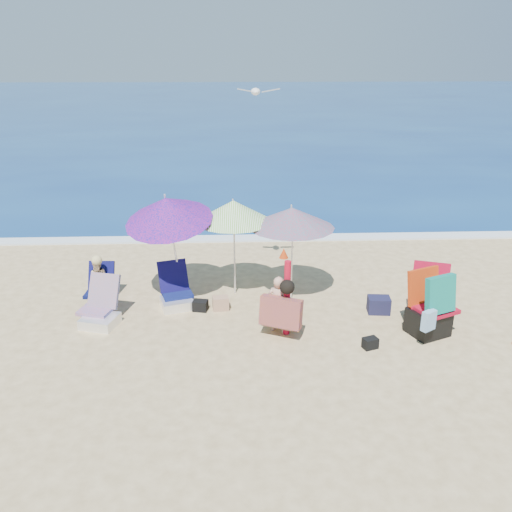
{
  "coord_description": "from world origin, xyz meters",
  "views": [
    {
      "loc": [
        -0.67,
        -7.86,
        4.5
      ],
      "look_at": [
        -0.3,
        1.0,
        1.1
      ],
      "focal_mm": 37.18,
      "sensor_mm": 36.0,
      "label": 1
    }
  ],
  "objects_px": {
    "umbrella_turquoise": "(292,217)",
    "camp_chair_right": "(430,312)",
    "chair_navy": "(176,295)",
    "umbrella_striped": "(233,211)",
    "person_left": "(99,280)",
    "person_center": "(280,307)",
    "camp_chair_left": "(426,306)",
    "seagull": "(256,91)",
    "umbrella_blue": "(167,210)",
    "chair_rainbow": "(100,311)",
    "furled_umbrella": "(286,289)"
  },
  "relations": [
    {
      "from": "chair_navy",
      "to": "person_left",
      "type": "height_order",
      "value": "person_left"
    },
    {
      "from": "chair_rainbow",
      "to": "camp_chair_left",
      "type": "relative_size",
      "value": 0.87
    },
    {
      "from": "umbrella_blue",
      "to": "camp_chair_left",
      "type": "distance_m",
      "value": 4.96
    },
    {
      "from": "camp_chair_right",
      "to": "seagull",
      "type": "distance_m",
      "value": 4.93
    },
    {
      "from": "seagull",
      "to": "umbrella_blue",
      "type": "bearing_deg",
      "value": -161.86
    },
    {
      "from": "chair_navy",
      "to": "person_center",
      "type": "height_order",
      "value": "person_center"
    },
    {
      "from": "umbrella_turquoise",
      "to": "person_center",
      "type": "relative_size",
      "value": 1.92
    },
    {
      "from": "chair_navy",
      "to": "seagull",
      "type": "xyz_separation_m",
      "value": [
        1.55,
        0.74,
        3.65
      ]
    },
    {
      "from": "camp_chair_right",
      "to": "person_left",
      "type": "distance_m",
      "value": 6.12
    },
    {
      "from": "chair_navy",
      "to": "camp_chair_right",
      "type": "relative_size",
      "value": 0.79
    },
    {
      "from": "chair_rainbow",
      "to": "umbrella_turquoise",
      "type": "bearing_deg",
      "value": 14.77
    },
    {
      "from": "umbrella_blue",
      "to": "person_center",
      "type": "xyz_separation_m",
      "value": [
        1.97,
        -1.4,
        -1.33
      ]
    },
    {
      "from": "furled_umbrella",
      "to": "person_center",
      "type": "height_order",
      "value": "furled_umbrella"
    },
    {
      "from": "umbrella_striped",
      "to": "seagull",
      "type": "xyz_separation_m",
      "value": [
        0.44,
        0.26,
        2.16
      ]
    },
    {
      "from": "camp_chair_left",
      "to": "camp_chair_right",
      "type": "xyz_separation_m",
      "value": [
        -0.09,
        -0.43,
        0.09
      ]
    },
    {
      "from": "umbrella_blue",
      "to": "camp_chair_right",
      "type": "height_order",
      "value": "umbrella_blue"
    },
    {
      "from": "chair_navy",
      "to": "seagull",
      "type": "distance_m",
      "value": 4.04
    },
    {
      "from": "chair_navy",
      "to": "camp_chair_left",
      "type": "distance_m",
      "value": 4.59
    },
    {
      "from": "umbrella_striped",
      "to": "camp_chair_right",
      "type": "distance_m",
      "value": 3.98
    },
    {
      "from": "chair_navy",
      "to": "camp_chair_right",
      "type": "distance_m",
      "value": 4.61
    },
    {
      "from": "chair_navy",
      "to": "furled_umbrella",
      "type": "bearing_deg",
      "value": -30.34
    },
    {
      "from": "umbrella_turquoise",
      "to": "camp_chair_right",
      "type": "bearing_deg",
      "value": -35.95
    },
    {
      "from": "chair_navy",
      "to": "umbrella_striped",
      "type": "bearing_deg",
      "value": 23.35
    },
    {
      "from": "chair_navy",
      "to": "camp_chair_left",
      "type": "relative_size",
      "value": 0.85
    },
    {
      "from": "chair_rainbow",
      "to": "seagull",
      "type": "height_order",
      "value": "seagull"
    },
    {
      "from": "umbrella_striped",
      "to": "camp_chair_right",
      "type": "xyz_separation_m",
      "value": [
        3.29,
        -1.82,
        -1.28
      ]
    },
    {
      "from": "umbrella_blue",
      "to": "chair_navy",
      "type": "xyz_separation_m",
      "value": [
        0.09,
        -0.2,
        -1.62
      ]
    },
    {
      "from": "camp_chair_left",
      "to": "person_center",
      "type": "bearing_deg",
      "value": -173.63
    },
    {
      "from": "person_left",
      "to": "umbrella_blue",
      "type": "bearing_deg",
      "value": -3.79
    },
    {
      "from": "furled_umbrella",
      "to": "seagull",
      "type": "xyz_separation_m",
      "value": [
        -0.43,
        1.9,
        3.05
      ]
    },
    {
      "from": "chair_rainbow",
      "to": "person_left",
      "type": "relative_size",
      "value": 1.03
    },
    {
      "from": "umbrella_turquoise",
      "to": "chair_navy",
      "type": "bearing_deg",
      "value": -173.26
    },
    {
      "from": "camp_chair_right",
      "to": "seagull",
      "type": "xyz_separation_m",
      "value": [
        -2.86,
        2.08,
        3.44
      ]
    },
    {
      "from": "camp_chair_right",
      "to": "person_center",
      "type": "xyz_separation_m",
      "value": [
        -2.53,
        0.14,
        0.08
      ]
    },
    {
      "from": "person_left",
      "to": "camp_chair_right",
      "type": "bearing_deg",
      "value": -15.46
    },
    {
      "from": "furled_umbrella",
      "to": "camp_chair_left",
      "type": "relative_size",
      "value": 1.36
    },
    {
      "from": "person_left",
      "to": "chair_navy",
      "type": "bearing_deg",
      "value": -11.19
    },
    {
      "from": "umbrella_striped",
      "to": "camp_chair_left",
      "type": "xyz_separation_m",
      "value": [
        3.38,
        -1.39,
        -1.38
      ]
    },
    {
      "from": "umbrella_blue",
      "to": "person_left",
      "type": "relative_size",
      "value": 2.44
    },
    {
      "from": "umbrella_striped",
      "to": "person_center",
      "type": "relative_size",
      "value": 1.88
    },
    {
      "from": "umbrella_striped",
      "to": "seagull",
      "type": "bearing_deg",
      "value": 30.55
    },
    {
      "from": "chair_navy",
      "to": "chair_rainbow",
      "type": "height_order",
      "value": "chair_rainbow"
    },
    {
      "from": "person_left",
      "to": "chair_rainbow",
      "type": "bearing_deg",
      "value": -77.3
    },
    {
      "from": "umbrella_turquoise",
      "to": "person_center",
      "type": "height_order",
      "value": "umbrella_turquoise"
    },
    {
      "from": "camp_chair_right",
      "to": "umbrella_turquoise",
      "type": "bearing_deg",
      "value": 144.05
    },
    {
      "from": "camp_chair_left",
      "to": "person_center",
      "type": "xyz_separation_m",
      "value": [
        -2.62,
        -0.29,
        0.18
      ]
    },
    {
      "from": "furled_umbrella",
      "to": "camp_chair_right",
      "type": "relative_size",
      "value": 1.27
    },
    {
      "from": "umbrella_blue",
      "to": "person_left",
      "type": "bearing_deg",
      "value": 176.21
    },
    {
      "from": "umbrella_turquoise",
      "to": "person_left",
      "type": "distance_m",
      "value": 3.89
    },
    {
      "from": "camp_chair_left",
      "to": "umbrella_striped",
      "type": "bearing_deg",
      "value": 157.65
    }
  ]
}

